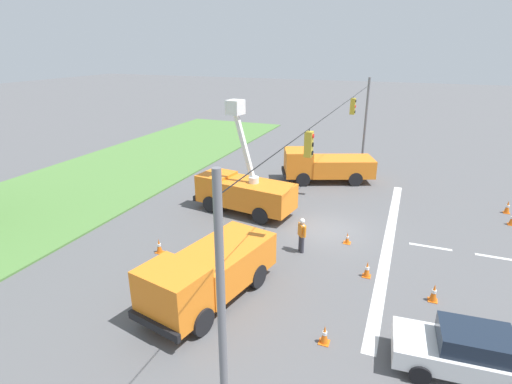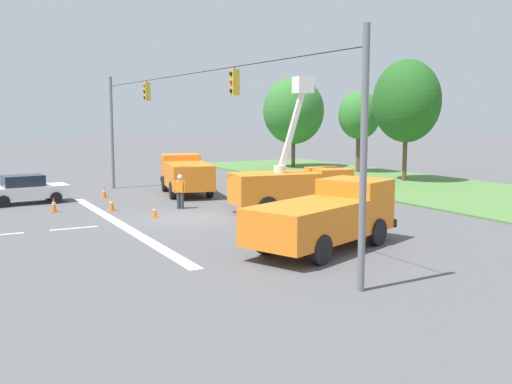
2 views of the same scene
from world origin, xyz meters
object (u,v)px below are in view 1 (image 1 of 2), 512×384
(traffic_cone_foreground_left, at_px, (512,219))
(traffic_cone_near_bucket, at_px, (325,334))
(utility_truck_support_far, at_px, (325,165))
(traffic_cone_mid_left, at_px, (434,293))
(traffic_cone_foreground_right, at_px, (367,269))
(traffic_cone_mid_right, at_px, (347,238))
(road_worker, at_px, (302,233))
(utility_truck_bucket_lift, at_px, (244,190))
(sedan_white, at_px, (469,352))
(traffic_cone_lane_edge_b, at_px, (508,207))
(utility_truck_support_near, at_px, (209,272))
(traffic_cone_lane_edge_a, at_px, (159,246))

(traffic_cone_foreground_left, distance_m, traffic_cone_near_bucket, 15.35)
(utility_truck_support_far, relative_size, traffic_cone_mid_left, 9.33)
(traffic_cone_foreground_right, bearing_deg, traffic_cone_mid_right, 24.78)
(road_worker, distance_m, traffic_cone_foreground_left, 12.57)
(utility_truck_bucket_lift, relative_size, sedan_white, 1.50)
(traffic_cone_foreground_right, bearing_deg, road_worker, 71.05)
(traffic_cone_foreground_right, bearing_deg, sedan_white, -142.05)
(traffic_cone_lane_edge_b, bearing_deg, utility_truck_support_near, 138.71)
(traffic_cone_foreground_left, bearing_deg, traffic_cone_mid_left, 155.49)
(utility_truck_support_far, distance_m, traffic_cone_mid_left, 15.01)
(road_worker, xyz_separation_m, traffic_cone_foreground_right, (-1.12, -3.26, -0.64))
(utility_truck_bucket_lift, distance_m, traffic_cone_mid_right, 6.84)
(road_worker, bearing_deg, sedan_white, -129.66)
(traffic_cone_foreground_right, relative_size, traffic_cone_mid_left, 0.97)
(utility_truck_bucket_lift, height_order, traffic_cone_mid_right, utility_truck_bucket_lift)
(utility_truck_bucket_lift, distance_m, traffic_cone_lane_edge_a, 6.54)
(utility_truck_support_near, xyz_separation_m, traffic_cone_lane_edge_a, (2.49, 4.07, -0.89))
(traffic_cone_mid_right, relative_size, traffic_cone_lane_edge_a, 0.82)
(road_worker, bearing_deg, traffic_cone_near_bucket, -157.53)
(road_worker, height_order, traffic_cone_lane_edge_a, road_worker)
(utility_truck_bucket_lift, height_order, traffic_cone_near_bucket, utility_truck_bucket_lift)
(traffic_cone_foreground_right, relative_size, traffic_cone_near_bucket, 1.04)
(sedan_white, relative_size, traffic_cone_foreground_right, 6.03)
(utility_truck_support_far, distance_m, traffic_cone_mid_right, 10.02)
(utility_truck_support_far, height_order, traffic_cone_near_bucket, utility_truck_support_far)
(traffic_cone_mid_left, bearing_deg, utility_truck_support_near, 110.80)
(traffic_cone_mid_left, bearing_deg, road_worker, 71.56)
(traffic_cone_foreground_left, distance_m, traffic_cone_lane_edge_b, 1.83)
(traffic_cone_foreground_right, xyz_separation_m, traffic_cone_lane_edge_a, (-1.50, 9.65, -0.01))
(utility_truck_support_near, relative_size, traffic_cone_lane_edge_a, 8.99)
(utility_truck_support_near, xyz_separation_m, traffic_cone_mid_left, (3.13, -8.24, -0.87))
(utility_truck_support_far, height_order, sedan_white, utility_truck_support_far)
(traffic_cone_foreground_left, relative_size, traffic_cone_lane_edge_b, 0.97)
(traffic_cone_mid_right, distance_m, traffic_cone_lane_edge_b, 11.15)
(traffic_cone_mid_right, bearing_deg, traffic_cone_near_bucket, -176.30)
(utility_truck_bucket_lift, bearing_deg, road_worker, -128.14)
(traffic_cone_foreground_left, height_order, traffic_cone_foreground_right, traffic_cone_foreground_left)
(traffic_cone_foreground_right, bearing_deg, utility_truck_bucket_lift, 59.02)
(utility_truck_bucket_lift, bearing_deg, traffic_cone_near_bucket, -143.59)
(traffic_cone_foreground_right, height_order, traffic_cone_lane_edge_a, traffic_cone_foreground_right)
(utility_truck_support_near, height_order, traffic_cone_foreground_left, utility_truck_support_near)
(utility_truck_bucket_lift, distance_m, traffic_cone_mid_left, 11.88)
(traffic_cone_foreground_right, xyz_separation_m, traffic_cone_mid_right, (2.85, 1.31, -0.08))
(traffic_cone_mid_left, xyz_separation_m, traffic_cone_near_bucket, (-3.93, 3.48, -0.03))
(traffic_cone_foreground_left, bearing_deg, utility_truck_support_near, 134.92)
(traffic_cone_lane_edge_a, bearing_deg, road_worker, -67.73)
(sedan_white, xyz_separation_m, traffic_cone_mid_left, (3.63, 0.84, -0.42))
(utility_truck_support_far, distance_m, traffic_cone_near_bucket, 17.48)
(utility_truck_support_far, bearing_deg, traffic_cone_lane_edge_a, 159.79)
(traffic_cone_near_bucket, bearing_deg, utility_truck_support_far, 12.45)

